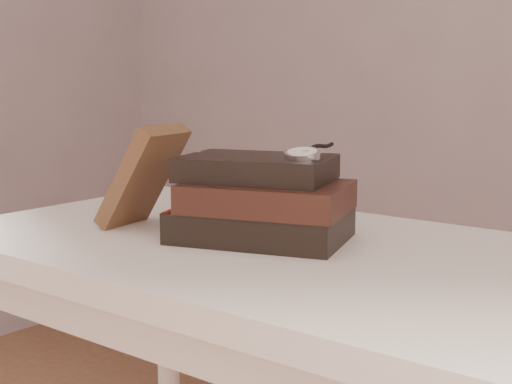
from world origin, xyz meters
The scene contains 5 objects.
table centered at (0.00, 0.35, 0.66)m, with size 1.00×0.60×0.75m.
book_stack centered at (0.01, 0.35, 0.81)m, with size 0.31×0.25×0.13m.
journal centered at (-0.21, 0.31, 0.84)m, with size 0.03×0.12×0.19m, color #3F2718.
pocket_watch centered at (0.08, 0.36, 0.89)m, with size 0.07×0.16×0.02m.
eyeglasses centered at (-0.11, 0.41, 0.82)m, with size 0.14×0.15×0.05m.
Camera 1 is at (0.68, -0.52, 1.01)m, focal length 50.27 mm.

